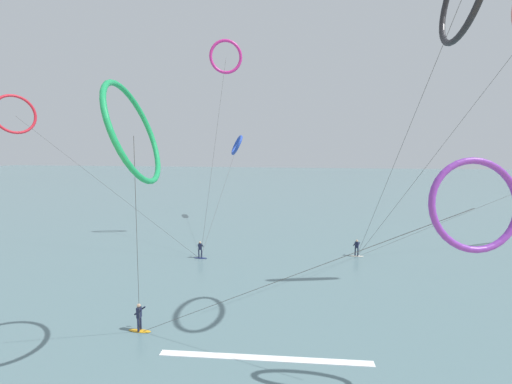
{
  "coord_description": "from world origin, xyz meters",
  "views": [
    {
      "loc": [
        4.66,
        -6.6,
        10.74
      ],
      "look_at": [
        0.0,
        19.25,
        7.6
      ],
      "focal_mm": 25.05,
      "sensor_mm": 36.0,
      "label": 1
    }
  ],
  "objects_px": {
    "kite_magenta": "(226,57)",
    "kite_emerald": "(134,133)",
    "surfer_ivory": "(357,249)",
    "surfer_navy": "(200,251)",
    "kite_cobalt": "(237,145)",
    "kite_violet": "(474,205)",
    "kite_crimson": "(15,114)",
    "surfer_amber": "(139,319)"
  },
  "relations": [
    {
      "from": "kite_magenta",
      "to": "kite_emerald",
      "type": "relative_size",
      "value": 1.66
    },
    {
      "from": "kite_magenta",
      "to": "kite_emerald",
      "type": "height_order",
      "value": "kite_magenta"
    },
    {
      "from": "surfer_ivory",
      "to": "surfer_navy",
      "type": "xyz_separation_m",
      "value": [
        -15.21,
        -3.39,
        0.0
      ]
    },
    {
      "from": "kite_cobalt",
      "to": "kite_magenta",
      "type": "bearing_deg",
      "value": -15.14
    },
    {
      "from": "surfer_ivory",
      "to": "kite_magenta",
      "type": "distance_m",
      "value": 25.16
    },
    {
      "from": "surfer_ivory",
      "to": "surfer_navy",
      "type": "height_order",
      "value": "same"
    },
    {
      "from": "kite_magenta",
      "to": "kite_violet",
      "type": "height_order",
      "value": "kite_magenta"
    },
    {
      "from": "surfer_navy",
      "to": "kite_crimson",
      "type": "relative_size",
      "value": 0.07
    },
    {
      "from": "kite_magenta",
      "to": "kite_violet",
      "type": "relative_size",
      "value": 1.26
    },
    {
      "from": "surfer_amber",
      "to": "kite_cobalt",
      "type": "height_order",
      "value": "kite_cobalt"
    },
    {
      "from": "surfer_ivory",
      "to": "surfer_navy",
      "type": "distance_m",
      "value": 15.59
    },
    {
      "from": "kite_crimson",
      "to": "surfer_amber",
      "type": "bearing_deg",
      "value": -95.47
    },
    {
      "from": "surfer_amber",
      "to": "surfer_navy",
      "type": "bearing_deg",
      "value": 4.45
    },
    {
      "from": "surfer_amber",
      "to": "surfer_ivory",
      "type": "bearing_deg",
      "value": -38.81
    },
    {
      "from": "surfer_ivory",
      "to": "kite_cobalt",
      "type": "bearing_deg",
      "value": -17.89
    },
    {
      "from": "surfer_ivory",
      "to": "surfer_amber",
      "type": "relative_size",
      "value": 1.0
    },
    {
      "from": "surfer_ivory",
      "to": "kite_cobalt",
      "type": "xyz_separation_m",
      "value": [
        -16.18,
        16.71,
        10.55
      ]
    },
    {
      "from": "surfer_amber",
      "to": "kite_magenta",
      "type": "height_order",
      "value": "kite_magenta"
    },
    {
      "from": "kite_magenta",
      "to": "surfer_amber",
      "type": "bearing_deg",
      "value": 69.29
    },
    {
      "from": "kite_crimson",
      "to": "kite_emerald",
      "type": "xyz_separation_m",
      "value": [
        24.79,
        -19.47,
        -3.09
      ]
    },
    {
      "from": "kite_magenta",
      "to": "kite_violet",
      "type": "distance_m",
      "value": 32.59
    },
    {
      "from": "kite_magenta",
      "to": "surfer_ivory",
      "type": "bearing_deg",
      "value": 142.28
    },
    {
      "from": "surfer_amber",
      "to": "kite_violet",
      "type": "relative_size",
      "value": 0.09
    },
    {
      "from": "surfer_ivory",
      "to": "kite_crimson",
      "type": "height_order",
      "value": "kite_crimson"
    },
    {
      "from": "surfer_amber",
      "to": "kite_emerald",
      "type": "distance_m",
      "value": 11.32
    },
    {
      "from": "surfer_navy",
      "to": "kite_violet",
      "type": "xyz_separation_m",
      "value": [
        17.39,
        -17.61,
        7.76
      ]
    },
    {
      "from": "kite_cobalt",
      "to": "kite_violet",
      "type": "distance_m",
      "value": 42.03
    },
    {
      "from": "surfer_amber",
      "to": "kite_cobalt",
      "type": "xyz_separation_m",
      "value": [
        -2.14,
        34.33,
        10.55
      ]
    },
    {
      "from": "surfer_amber",
      "to": "kite_violet",
      "type": "distance_m",
      "value": 18.29
    },
    {
      "from": "surfer_ivory",
      "to": "kite_emerald",
      "type": "xyz_separation_m",
      "value": [
        -12.1,
        -20.93,
        10.65
      ]
    },
    {
      "from": "surfer_ivory",
      "to": "surfer_navy",
      "type": "relative_size",
      "value": 1.0
    },
    {
      "from": "kite_crimson",
      "to": "kite_violet",
      "type": "relative_size",
      "value": 1.27
    },
    {
      "from": "kite_cobalt",
      "to": "kite_emerald",
      "type": "distance_m",
      "value": 37.86
    },
    {
      "from": "surfer_navy",
      "to": "kite_emerald",
      "type": "xyz_separation_m",
      "value": [
        3.11,
        -17.54,
        10.65
      ]
    },
    {
      "from": "kite_cobalt",
      "to": "kite_crimson",
      "type": "bearing_deg",
      "value": -71.81
    },
    {
      "from": "kite_cobalt",
      "to": "kite_magenta",
      "type": "xyz_separation_m",
      "value": [
        1.76,
        -12.58,
        9.65
      ]
    },
    {
      "from": "kite_crimson",
      "to": "kite_cobalt",
      "type": "relative_size",
      "value": 1.05
    },
    {
      "from": "surfer_ivory",
      "to": "kite_crimson",
      "type": "relative_size",
      "value": 0.07
    },
    {
      "from": "kite_crimson",
      "to": "kite_emerald",
      "type": "bearing_deg",
      "value": -98.35
    },
    {
      "from": "kite_emerald",
      "to": "surfer_amber",
      "type": "bearing_deg",
      "value": 22.98
    },
    {
      "from": "surfer_navy",
      "to": "kite_emerald",
      "type": "distance_m",
      "value": 20.76
    },
    {
      "from": "surfer_navy",
      "to": "kite_magenta",
      "type": "bearing_deg",
      "value": 74.49
    }
  ]
}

